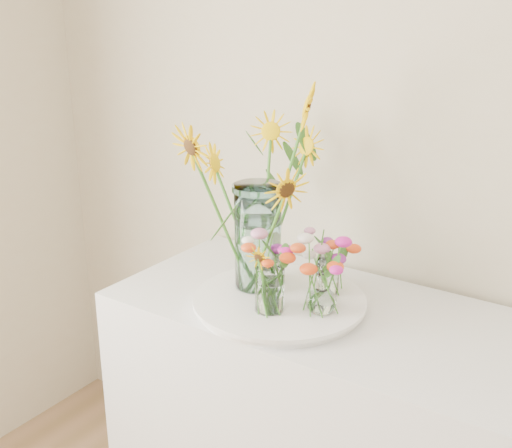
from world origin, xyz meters
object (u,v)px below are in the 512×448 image
small_vase_b (322,293)px  small_vase_c (328,276)px  tray (279,303)px  small_vase_a (270,289)px  mason_jar (258,237)px

small_vase_b → small_vase_c: 0.13m
tray → small_vase_b: 0.16m
small_vase_a → small_vase_b: 0.14m
tray → small_vase_b: size_ratio=3.87×
mason_jar → small_vase_c: size_ratio=2.80×
tray → small_vase_b: bearing=-3.3°
small_vase_c → tray: bearing=-130.2°
mason_jar → small_vase_c: bearing=21.1°
small_vase_b → tray: bearing=176.7°
small_vase_c → small_vase_b: bearing=-69.4°
mason_jar → small_vase_a: size_ratio=2.31×
tray → small_vase_a: 0.12m
mason_jar → small_vase_c: 0.23m
small_vase_a → small_vase_c: 0.21m
tray → small_vase_a: small_vase_a is taller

